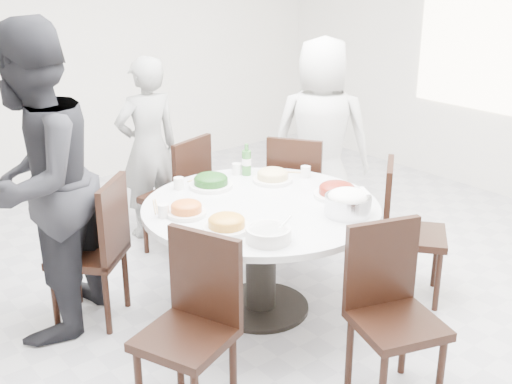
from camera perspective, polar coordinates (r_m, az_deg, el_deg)
floor at (r=4.62m, az=1.21°, el=-8.52°), size 6.00×6.00×0.01m
wall_back at (r=6.67m, az=-15.99°, el=12.44°), size 6.00×0.01×2.80m
dining_table at (r=4.19m, az=0.43°, el=-5.90°), size 1.50×1.50×0.75m
chair_ne at (r=5.08m, az=3.83°, el=0.08°), size 0.58×0.58×0.95m
chair_n at (r=5.03m, az=-7.25°, el=-0.23°), size 0.53×0.53×0.95m
chair_nw at (r=4.19m, az=-14.73°, el=-5.12°), size 0.59×0.59×0.95m
chair_sw at (r=3.25m, az=-6.34°, el=-12.45°), size 0.54×0.54×0.95m
chair_s at (r=3.42m, az=12.46°, el=-11.04°), size 0.53×0.53×0.95m
chair_se at (r=4.45m, az=13.89°, el=-3.51°), size 0.59×0.59×0.95m
diner_right at (r=5.24m, az=5.81°, el=4.69°), size 0.94×0.95×1.65m
diner_middle at (r=5.30m, az=-9.57°, el=3.84°), size 0.57×0.40×1.50m
diner_left at (r=3.98m, az=-18.94°, el=0.65°), size 1.18×1.16×1.92m
dish_greens at (r=4.34m, az=-4.03°, el=0.89°), size 0.29×0.29×0.08m
dish_pale at (r=4.44m, az=1.49°, el=1.38°), size 0.27×0.27×0.07m
dish_orange at (r=3.89m, az=-6.20°, el=-1.63°), size 0.24×0.24×0.06m
dish_redbrown at (r=4.19m, az=7.20°, el=0.05°), size 0.30×0.30×0.07m
dish_tofu at (r=3.66m, az=-2.63°, el=-2.90°), size 0.27×0.27×0.07m
rice_bowl at (r=3.90m, az=8.16°, el=-1.18°), size 0.28×0.28×0.12m
soup_bowl at (r=3.52m, az=1.10°, el=-3.78°), size 0.25×0.25×0.08m
beverage_bottle at (r=4.55m, az=-0.85°, el=2.91°), size 0.07×0.07×0.23m
tea_cups at (r=4.47m, az=-4.45°, el=1.49°), size 0.07×0.07×0.08m
chopsticks at (r=4.56m, az=-4.93°, el=1.43°), size 0.24×0.04×0.01m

